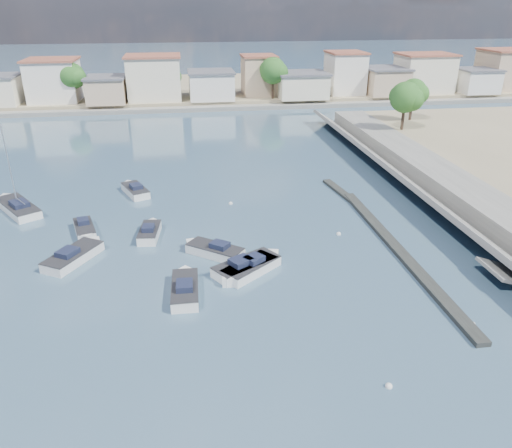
{
  "coord_description": "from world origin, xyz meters",
  "views": [
    {
      "loc": [
        -10.47,
        -25.26,
        19.39
      ],
      "look_at": [
        -4.45,
        14.22,
        1.4
      ],
      "focal_mm": 35.0,
      "sensor_mm": 36.0,
      "label": 1
    }
  ],
  "objects": [
    {
      "name": "ground",
      "position": [
        0.0,
        40.0,
        0.0
      ],
      "size": [
        400.0,
        400.0,
        0.0
      ],
      "primitive_type": "plane",
      "color": "#324C65",
      "rests_on": "ground"
    },
    {
      "name": "seawall_walkway",
      "position": [
        18.5,
        13.0,
        0.9
      ],
      "size": [
        5.0,
        90.0,
        1.8
      ],
      "primitive_type": "cube",
      "color": "slate",
      "rests_on": "ground"
    },
    {
      "name": "breakwater",
      "position": [
        6.9,
        12.69,
        0.17
      ],
      "size": [
        2.0,
        31.02,
        0.35
      ],
      "color": "black",
      "rests_on": "ground"
    },
    {
      "name": "far_shore_land",
      "position": [
        0.0,
        92.0,
        0.7
      ],
      "size": [
        160.0,
        40.0,
        1.4
      ],
      "primitive_type": "cube",
      "color": "gray",
      "rests_on": "ground"
    },
    {
      "name": "far_shore_quay",
      "position": [
        0.0,
        71.0,
        0.4
      ],
      "size": [
        160.0,
        2.5,
        0.8
      ],
      "primitive_type": "cube",
      "color": "slate",
      "rests_on": "ground"
    },
    {
      "name": "far_town",
      "position": [
        10.71,
        76.92,
        4.93
      ],
      "size": [
        113.01,
        12.8,
        8.35
      ],
      "color": "beige",
      "rests_on": "far_shore_land"
    },
    {
      "name": "shore_trees",
      "position": [
        8.34,
        68.11,
        6.22
      ],
      "size": [
        74.56,
        38.32,
        7.92
      ],
      "color": "#38281E",
      "rests_on": "ground"
    },
    {
      "name": "motorboat_a",
      "position": [
        -10.88,
        6.05,
        0.38
      ],
      "size": [
        2.06,
        5.39,
        1.48
      ],
      "color": "white",
      "rests_on": "ground"
    },
    {
      "name": "motorboat_b",
      "position": [
        -13.79,
        16.17,
        0.38
      ],
      "size": [
        2.06,
        4.52,
        1.48
      ],
      "color": "white",
      "rests_on": "ground"
    },
    {
      "name": "motorboat_c",
      "position": [
        -8.49,
        11.73,
        0.38
      ],
      "size": [
        4.89,
        4.38,
        1.48
      ],
      "color": "white",
      "rests_on": "ground"
    },
    {
      "name": "motorboat_d",
      "position": [
        -6.06,
        8.0,
        0.38
      ],
      "size": [
        4.9,
        4.5,
        1.48
      ],
      "color": "white",
      "rests_on": "ground"
    },
    {
      "name": "motorboat_e",
      "position": [
        -19.59,
        12.52,
        0.38
      ],
      "size": [
        4.51,
        5.6,
        1.48
      ],
      "color": "white",
      "rests_on": "ground"
    },
    {
      "name": "motorboat_f",
      "position": [
        -15.88,
        27.36,
        0.38
      ],
      "size": [
        3.41,
        5.05,
        1.48
      ],
      "color": "white",
      "rests_on": "ground"
    },
    {
      "name": "motorboat_g",
      "position": [
        -19.61,
        17.39,
        0.38
      ],
      "size": [
        2.62,
        4.64,
        1.48
      ],
      "color": "white",
      "rests_on": "ground"
    },
    {
      "name": "motorboat_h",
      "position": [
        -5.82,
        8.7,
        0.38
      ],
      "size": [
        5.77,
        4.7,
        1.48
      ],
      "color": "white",
      "rests_on": "ground"
    },
    {
      "name": "sailboat",
      "position": [
        -27.25,
        24.19,
        0.41
      ],
      "size": [
        5.74,
        6.96,
        9.0
      ],
      "color": "white",
      "rests_on": "ground"
    },
    {
      "name": "mooring_buoys",
      "position": [
        3.04,
        13.35,
        0.05
      ],
      "size": [
        13.79,
        33.12,
        0.41
      ],
      "color": "white",
      "rests_on": "ground"
    }
  ]
}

